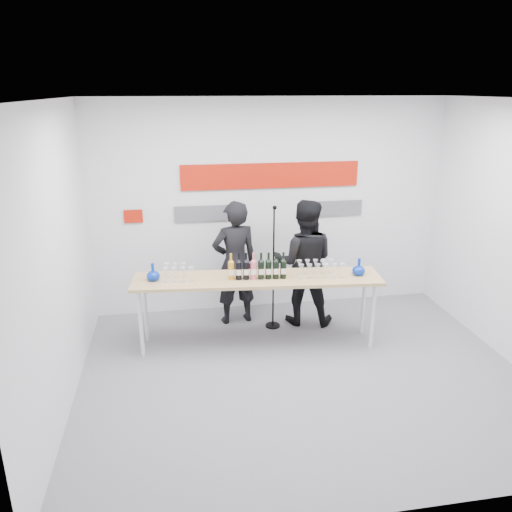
# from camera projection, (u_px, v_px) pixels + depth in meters

# --- Properties ---
(ground) EXTENTS (5.00, 5.00, 0.00)m
(ground) POSITION_uv_depth(u_px,v_px,m) (303.00, 375.00, 5.68)
(ground) COLOR slate
(ground) RESTS_ON ground
(back_wall) EXTENTS (5.00, 0.04, 3.00)m
(back_wall) POSITION_uv_depth(u_px,v_px,m) (270.00, 207.00, 7.07)
(back_wall) COLOR silver
(back_wall) RESTS_ON ground
(signage) EXTENTS (3.38, 0.02, 0.79)m
(signage) POSITION_uv_depth(u_px,v_px,m) (267.00, 186.00, 6.93)
(signage) COLOR #B21807
(signage) RESTS_ON back_wall
(tasting_table) EXTENTS (3.07, 0.89, 0.91)m
(tasting_table) POSITION_uv_depth(u_px,v_px,m) (257.00, 283.00, 6.10)
(tasting_table) COLOR tan
(tasting_table) RESTS_ON ground
(wine_bottles) EXTENTS (0.71, 0.14, 0.33)m
(wine_bottles) POSITION_uv_depth(u_px,v_px,m) (257.00, 266.00, 5.99)
(wine_bottles) COLOR #BF7F19
(wine_bottles) RESTS_ON tasting_table
(decanter_left) EXTENTS (0.16, 0.16, 0.21)m
(decanter_left) POSITION_uv_depth(u_px,v_px,m) (153.00, 272.00, 5.96)
(decanter_left) COLOR #082A9A
(decanter_left) RESTS_ON tasting_table
(decanter_right) EXTENTS (0.16, 0.16, 0.21)m
(decanter_right) POSITION_uv_depth(u_px,v_px,m) (359.00, 267.00, 6.13)
(decanter_right) COLOR #082A9A
(decanter_right) RESTS_ON tasting_table
(glasses_left) EXTENTS (0.36, 0.25, 0.18)m
(glasses_left) POSITION_uv_depth(u_px,v_px,m) (177.00, 273.00, 5.97)
(glasses_left) COLOR silver
(glasses_left) RESTS_ON tasting_table
(glasses_right) EXTENTS (0.56, 0.27, 0.18)m
(glasses_right) POSITION_uv_depth(u_px,v_px,m) (319.00, 269.00, 6.10)
(glasses_right) COLOR silver
(glasses_right) RESTS_ON tasting_table
(presenter_left) EXTENTS (0.68, 0.51, 1.71)m
(presenter_left) POSITION_uv_depth(u_px,v_px,m) (235.00, 263.00, 6.73)
(presenter_left) COLOR black
(presenter_left) RESTS_ON ground
(presenter_right) EXTENTS (0.99, 0.86, 1.73)m
(presenter_right) POSITION_uv_depth(u_px,v_px,m) (304.00, 263.00, 6.72)
(presenter_right) COLOR black
(presenter_right) RESTS_ON ground
(mic_stand) EXTENTS (0.20, 0.20, 1.70)m
(mic_stand) POSITION_uv_depth(u_px,v_px,m) (273.00, 291.00, 6.67)
(mic_stand) COLOR black
(mic_stand) RESTS_ON ground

